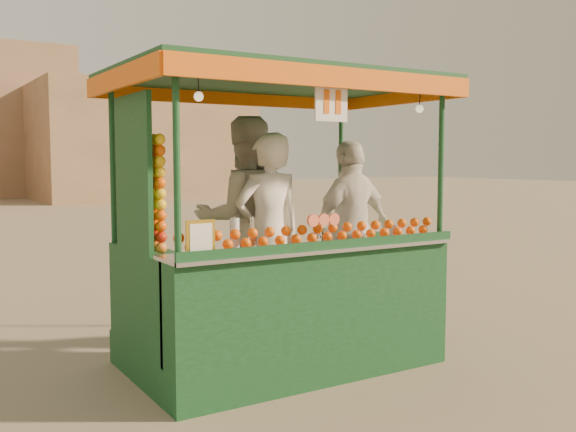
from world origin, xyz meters
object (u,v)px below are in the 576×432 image
vendor_left (268,234)px  vendor_middle (245,220)px  vendor_right (352,228)px  juice_cart (278,274)px

vendor_left → vendor_middle: vendor_middle is taller
vendor_middle → vendor_right: (1.00, -0.24, -0.10)m
vendor_middle → vendor_right: 1.03m
juice_cart → vendor_right: juice_cart is taller
vendor_left → vendor_right: vendor_left is taller
juice_cart → vendor_left: bearing=115.7°
juice_cart → vendor_middle: bearing=95.2°
juice_cart → vendor_left: (-0.04, 0.08, 0.33)m
vendor_middle → juice_cart: bearing=108.9°
juice_cart → vendor_right: 1.03m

